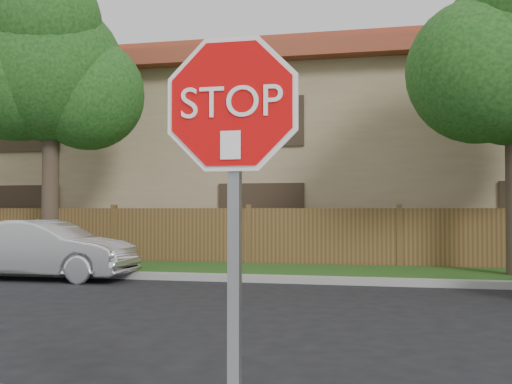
# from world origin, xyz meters

# --- Properties ---
(far_curb) EXTENTS (70.00, 0.30, 0.15)m
(far_curb) POSITION_xyz_m (0.00, 8.15, 0.07)
(far_curb) COLOR gray
(far_curb) RESTS_ON ground
(grass_strip) EXTENTS (70.00, 3.00, 0.12)m
(grass_strip) POSITION_xyz_m (0.00, 9.80, 0.06)
(grass_strip) COLOR #1E4714
(grass_strip) RESTS_ON ground
(fence) EXTENTS (70.00, 0.12, 1.60)m
(fence) POSITION_xyz_m (0.00, 11.40, 0.80)
(fence) COLOR #52371D
(fence) RESTS_ON ground
(apartment_building) EXTENTS (35.20, 9.20, 7.20)m
(apartment_building) POSITION_xyz_m (0.00, 17.00, 3.53)
(apartment_building) COLOR #9B7F60
(apartment_building) RESTS_ON ground
(tree_left) EXTENTS (4.80, 3.90, 7.78)m
(tree_left) POSITION_xyz_m (-8.98, 9.57, 5.22)
(tree_left) COLOR #382B21
(tree_left) RESTS_ON ground
(stop_sign) EXTENTS (1.01, 0.13, 2.55)m
(stop_sign) POSITION_xyz_m (-1.11, -1.48, 1.83)
(stop_sign) COLOR gray
(stop_sign) RESTS_ON sidewalk_near
(sedan_left) EXTENTS (4.05, 1.41, 1.33)m
(sedan_left) POSITION_xyz_m (-7.82, 7.60, 0.67)
(sedan_left) COLOR silver
(sedan_left) RESTS_ON ground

